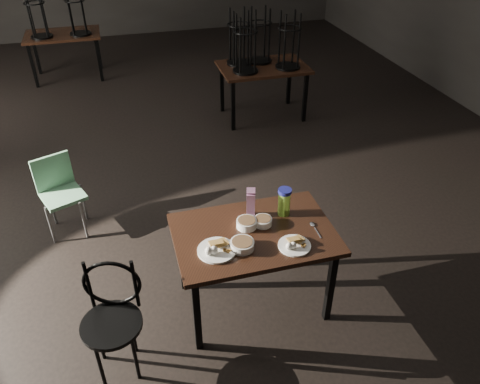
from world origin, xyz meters
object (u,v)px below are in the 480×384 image
object	(u,v)px
water_bottle	(284,202)
school_chair	(59,188)
main_table	(254,240)
juice_carton	(251,203)
bentwood_chair	(112,311)

from	to	relation	value
water_bottle	school_chair	size ratio (longest dim) A/B	0.30
main_table	juice_carton	size ratio (longest dim) A/B	4.59
main_table	bentwood_chair	size ratio (longest dim) A/B	1.37
juice_carton	bentwood_chair	xyz separation A→B (m)	(-1.12, -0.49, -0.35)
water_bottle	bentwood_chair	bearing A→B (deg)	-162.28
bentwood_chair	school_chair	xyz separation A→B (m)	(-0.42, 1.73, -0.05)
main_table	water_bottle	bearing A→B (deg)	28.81
juice_carton	school_chair	world-z (taller)	juice_carton
main_table	school_chair	bearing A→B (deg)	136.14
water_bottle	juice_carton	bearing A→B (deg)	168.72
water_bottle	school_chair	distance (m)	2.24
water_bottle	bentwood_chair	distance (m)	1.48
main_table	school_chair	size ratio (longest dim) A/B	1.54
juice_carton	school_chair	size ratio (longest dim) A/B	0.33
juice_carton	school_chair	xyz separation A→B (m)	(-1.54, 1.24, -0.40)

